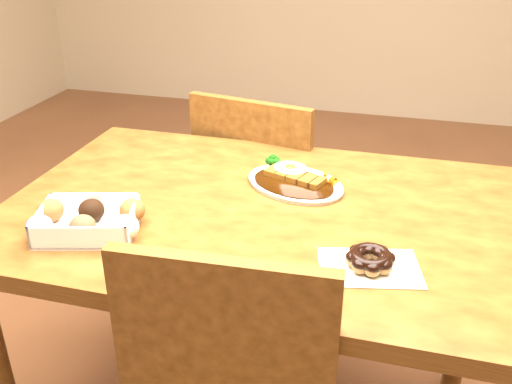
% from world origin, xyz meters
% --- Properties ---
extents(table, '(1.20, 0.80, 0.75)m').
position_xyz_m(table, '(0.00, 0.00, 0.65)').
color(table, '#46260E').
rests_on(table, ground).
extents(chair_far, '(0.49, 0.49, 0.87)m').
position_xyz_m(chair_far, '(-0.12, 0.54, 0.48)').
color(chair_far, '#46260E').
rests_on(chair_far, ground).
extents(katsu_curry_plate, '(0.31, 0.27, 0.05)m').
position_xyz_m(katsu_curry_plate, '(0.05, 0.14, 0.76)').
color(katsu_curry_plate, white).
rests_on(katsu_curry_plate, table).
extents(donut_box, '(0.25, 0.21, 0.06)m').
position_xyz_m(donut_box, '(-0.33, -0.21, 0.78)').
color(donut_box, white).
rests_on(donut_box, table).
extents(pon_de_ring, '(0.22, 0.18, 0.04)m').
position_xyz_m(pon_de_ring, '(0.27, -0.19, 0.77)').
color(pon_de_ring, silver).
rests_on(pon_de_ring, table).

